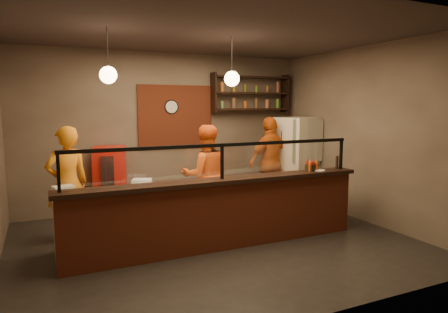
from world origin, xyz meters
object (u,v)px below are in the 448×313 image
cook_left (67,184)px  red_cooler (110,182)px  fridge (297,161)px  condiment_caddy (312,168)px  cook_mid (206,175)px  cook_right (270,162)px  pepper_mill (337,162)px  pizza_dough (207,184)px  wall_clock (171,107)px

cook_left → red_cooler: 1.37m
fridge → condiment_caddy: fridge is taller
cook_mid → cook_right: (1.71, 0.61, 0.05)m
cook_mid → pepper_mill: bearing=158.5°
cook_right → condiment_caddy: (-0.29, -1.76, 0.16)m
cook_mid → pepper_mill: cook_mid is taller
cook_mid → pepper_mill: size_ratio=8.34×
pizza_dough → pepper_mill: (2.25, -0.37, 0.26)m
pizza_dough → condiment_caddy: 1.78m
cook_mid → condiment_caddy: bearing=150.2°
red_cooler → condiment_caddy: red_cooler is taller
cook_left → red_cooler: size_ratio=1.33×
wall_clock → red_cooler: size_ratio=0.22×
condiment_caddy → pepper_mill: bearing=-0.4°
wall_clock → red_cooler: wall_clock is taller
pizza_dough → fridge: bearing=27.6°
condiment_caddy → cook_left: bearing=160.4°
cook_mid → fridge: (2.37, 0.60, 0.04)m
wall_clock → condiment_caddy: size_ratio=1.61×
wall_clock → pepper_mill: (2.08, -2.71, -0.93)m
fridge → red_cooler: (-3.83, 0.64, -0.26)m
pizza_dough → pepper_mill: bearing=-9.2°
cook_right → wall_clock: bearing=-37.1°
cook_left → fridge: bearing=169.9°
cook_mid → condiment_caddy: cook_mid is taller
wall_clock → cook_right: (1.84, -0.94, -1.15)m
fridge → red_cooler: bearing=154.9°
pizza_dough → condiment_caddy: bearing=-11.9°
wall_clock → fridge: size_ratio=0.16×
cook_left → red_cooler: cook_left is taller
pizza_dough → cook_right: bearing=34.9°
red_cooler → pizza_dough: bearing=-46.4°
cook_right → condiment_caddy: 1.79m
cook_left → pepper_mill: bearing=147.2°
cook_left → condiment_caddy: cook_left is taller
fridge → condiment_caddy: (-0.95, -1.76, 0.17)m
cook_left → fridge: 4.67m
wall_clock → cook_mid: bearing=-85.2°
cook_mid → fridge: size_ratio=0.96×
cook_right → pepper_mill: (0.24, -1.77, 0.22)m
wall_clock → condiment_caddy: bearing=-60.1°
condiment_caddy → pizza_dough: bearing=168.1°
condiment_caddy → wall_clock: bearing=119.9°
cook_left → red_cooler: bearing=-142.7°
red_cooler → condiment_caddy: (2.88, -2.40, 0.43)m
wall_clock → cook_right: 2.37m
wall_clock → cook_left: 2.82m
cook_mid → fridge: fridge is taller
cook_left → wall_clock: bearing=-162.6°
wall_clock → fridge: wall_clock is taller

